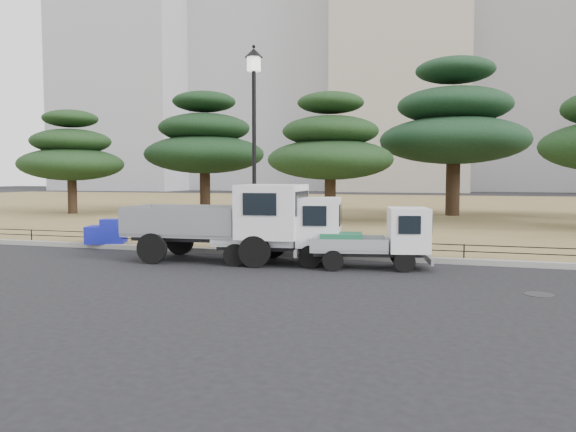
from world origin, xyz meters
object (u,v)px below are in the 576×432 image
(truck_kei_front, at_px, (288,231))
(truck_large, at_px, (227,219))
(truck_kei_rear, at_px, (379,238))
(tarp_pile, at_px, (107,233))
(street_lamp, at_px, (254,114))

(truck_kei_front, bearing_deg, truck_large, 174.02)
(truck_kei_rear, bearing_deg, tarp_pile, 158.39)
(truck_kei_front, distance_m, tarp_pile, 7.34)
(truck_large, relative_size, truck_kei_front, 1.41)
(truck_large, bearing_deg, truck_kei_front, -0.91)
(truck_large, height_order, truck_kei_front, truck_large)
(truck_kei_front, height_order, truck_kei_rear, truck_kei_front)
(truck_large, height_order, tarp_pile, truck_large)
(truck_kei_rear, distance_m, tarp_pile, 9.86)
(truck_large, relative_size, truck_kei_rear, 1.59)
(truck_large, bearing_deg, tarp_pile, 157.74)
(truck_large, relative_size, tarp_pile, 3.44)
(street_lamp, bearing_deg, truck_large, -96.43)
(truck_kei_front, bearing_deg, truck_kei_rear, -10.58)
(truck_kei_front, relative_size, truck_kei_rear, 1.12)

